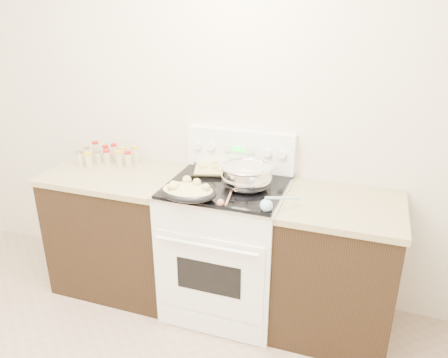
% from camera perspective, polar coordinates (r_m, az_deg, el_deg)
% --- Properties ---
extents(counter_left, '(0.93, 0.67, 0.92)m').
position_cam_1_polar(counter_left, '(3.35, -13.26, -6.37)').
color(counter_left, black).
rests_on(counter_left, ground).
extents(counter_right, '(0.73, 0.67, 0.92)m').
position_cam_1_polar(counter_right, '(2.92, 14.36, -11.22)').
color(counter_right, black).
rests_on(counter_right, ground).
extents(kitchen_range, '(0.78, 0.73, 1.22)m').
position_cam_1_polar(kitchen_range, '(3.01, 0.34, -8.63)').
color(kitchen_range, white).
rests_on(kitchen_range, ground).
extents(mixing_bowl, '(0.40, 0.40, 0.19)m').
position_cam_1_polar(mixing_bowl, '(2.73, 2.97, 0.38)').
color(mixing_bowl, silver).
rests_on(mixing_bowl, kitchen_range).
extents(roasting_pan, '(0.36, 0.25, 0.11)m').
position_cam_1_polar(roasting_pan, '(2.59, -4.77, -1.59)').
color(roasting_pan, black).
rests_on(roasting_pan, kitchen_range).
extents(baking_sheet, '(0.47, 0.39, 0.06)m').
position_cam_1_polar(baking_sheet, '(3.00, -0.31, 1.27)').
color(baking_sheet, black).
rests_on(baking_sheet, kitchen_range).
extents(wooden_spoon, '(0.07, 0.25, 0.04)m').
position_cam_1_polar(wooden_spoon, '(2.55, -0.03, -2.81)').
color(wooden_spoon, '#AF7450').
rests_on(wooden_spoon, kitchen_range).
extents(blue_ladle, '(0.20, 0.21, 0.09)m').
position_cam_1_polar(blue_ladle, '(2.47, 5.85, -3.32)').
color(blue_ladle, '#8DBAD3').
rests_on(blue_ladle, kitchen_range).
extents(spice_jars, '(0.40, 0.24, 0.13)m').
position_cam_1_polar(spice_jars, '(3.32, -14.98, 3.00)').
color(spice_jars, '#BFB28C').
rests_on(spice_jars, counter_left).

